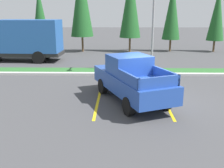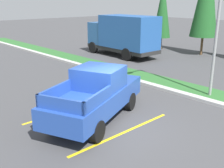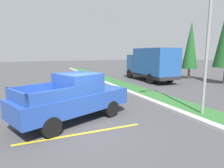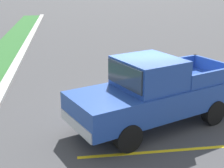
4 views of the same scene
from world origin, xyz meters
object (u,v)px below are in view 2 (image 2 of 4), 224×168
at_px(pickup_truck_main, 96,95).
at_px(cypress_tree_leftmost, 163,9).
at_px(cargo_truck_distant, 123,34).
at_px(street_light, 218,7).

relative_size(pickup_truck_main, cypress_tree_leftmost, 0.86).
relative_size(pickup_truck_main, cargo_truck_distant, 0.81).
xyz_separation_m(cargo_truck_distant, street_light, (10.26, -4.21, 2.43)).
distance_m(cargo_truck_distant, street_light, 11.36).
bearing_deg(cargo_truck_distant, street_light, -22.29).
bearing_deg(cargo_truck_distant, cypress_tree_leftmost, 88.52).
bearing_deg(cypress_tree_leftmost, pickup_truck_main, -60.74).
xyz_separation_m(pickup_truck_main, cargo_truck_distant, (-8.58, 9.99, 0.81)).
relative_size(cargo_truck_distant, street_light, 0.92).
bearing_deg(street_light, cargo_truck_distant, 157.71).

